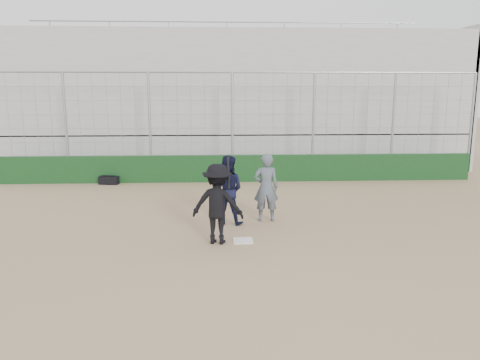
{
  "coord_description": "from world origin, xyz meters",
  "views": [
    {
      "loc": [
        -0.59,
        -10.19,
        3.43
      ],
      "look_at": [
        0.0,
        1.4,
        1.15
      ],
      "focal_mm": 35.0,
      "sensor_mm": 36.0,
      "label": 1
    }
  ],
  "objects_px": {
    "batter_at_plate": "(217,204)",
    "umpire": "(266,191)",
    "catcher_crouched": "(227,201)",
    "equipment_bag": "(109,180)"
  },
  "relations": [
    {
      "from": "batter_at_plate",
      "to": "umpire",
      "type": "bearing_deg",
      "value": 53.54
    },
    {
      "from": "batter_at_plate",
      "to": "umpire",
      "type": "height_order",
      "value": "batter_at_plate"
    },
    {
      "from": "batter_at_plate",
      "to": "catcher_crouched",
      "type": "distance_m",
      "value": 1.55
    },
    {
      "from": "batter_at_plate",
      "to": "umpire",
      "type": "relative_size",
      "value": 1.21
    },
    {
      "from": "batter_at_plate",
      "to": "equipment_bag",
      "type": "relative_size",
      "value": 2.65
    },
    {
      "from": "equipment_bag",
      "to": "catcher_crouched",
      "type": "bearing_deg",
      "value": -51.5
    },
    {
      "from": "umpire",
      "to": "equipment_bag",
      "type": "bearing_deg",
      "value": -44.51
    },
    {
      "from": "batter_at_plate",
      "to": "equipment_bag",
      "type": "height_order",
      "value": "batter_at_plate"
    },
    {
      "from": "batter_at_plate",
      "to": "umpire",
      "type": "xyz_separation_m",
      "value": [
        1.27,
        1.72,
        -0.1
      ]
    },
    {
      "from": "catcher_crouched",
      "to": "umpire",
      "type": "bearing_deg",
      "value": 12.11
    }
  ]
}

